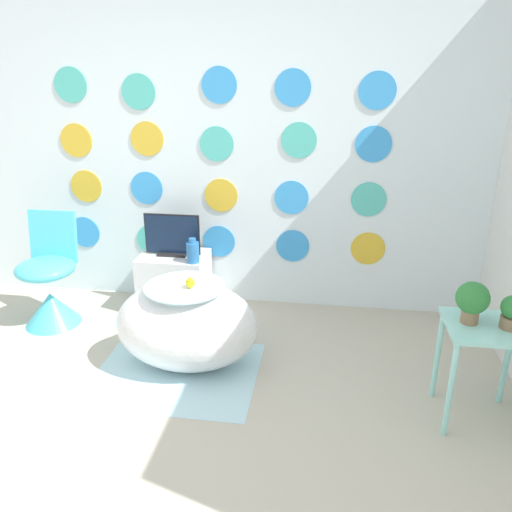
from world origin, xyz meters
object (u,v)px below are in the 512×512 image
at_px(vase, 193,252).
at_px(chair, 50,289).
at_px(tv, 172,237).
at_px(bathtub, 187,325).
at_px(potted_plant_left, 472,300).

bearing_deg(vase, chair, -166.97).
bearing_deg(tv, bathtub, -67.76).
xyz_separation_m(tv, potted_plant_left, (1.97, -1.08, 0.10)).
height_order(chair, tv, chair).
bearing_deg(potted_plant_left, vase, 152.06).
relative_size(bathtub, tv, 2.10).
distance_m(chair, potted_plant_left, 2.96).
bearing_deg(chair, tv, 23.98).
relative_size(vase, potted_plant_left, 0.84).
relative_size(bathtub, chair, 1.09).
distance_m(chair, tv, 1.01).
bearing_deg(chair, potted_plant_left, -13.71).
relative_size(chair, potted_plant_left, 3.71).
bearing_deg(potted_plant_left, bathtub, 170.74).
bearing_deg(bathtub, vase, 100.96).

